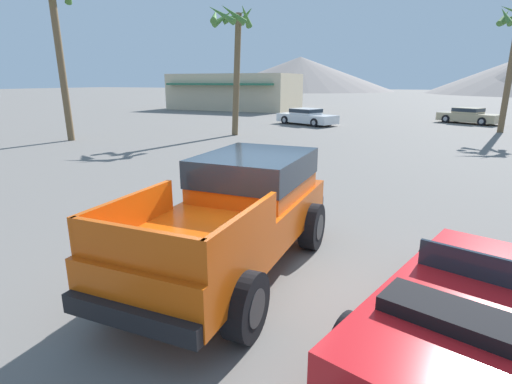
{
  "coord_description": "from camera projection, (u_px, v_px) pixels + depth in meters",
  "views": [
    {
      "loc": [
        2.57,
        -5.71,
        3.13
      ],
      "look_at": [
        -0.31,
        0.76,
        1.16
      ],
      "focal_mm": 28.0,
      "sensor_mm": 36.0,
      "label": 1
    }
  ],
  "objects": [
    {
      "name": "palm_tree_short",
      "position": [
        233.0,
        38.0,
        22.59
      ],
      "size": [
        2.74,
        2.69,
        7.23
      ],
      "color": "brown",
      "rests_on": "ground_plane"
    },
    {
      "name": "ground_plane",
      "position": [
        255.0,
        270.0,
        6.87
      ],
      "size": [
        320.0,
        320.0,
        0.0
      ],
      "primitive_type": "plane",
      "color": "slate"
    },
    {
      "name": "parked_car_tan",
      "position": [
        469.0,
        116.0,
        30.33
      ],
      "size": [
        4.61,
        3.55,
        1.18
      ],
      "rotation": [
        0.0,
        0.0,
        4.22
      ],
      "color": "tan",
      "rests_on": "ground_plane"
    },
    {
      "name": "red_convertible_car",
      "position": [
        463.0,
        312.0,
        4.84
      ],
      "size": [
        2.84,
        4.58,
        1.04
      ],
      "rotation": [
        0.0,
        0.0,
        -0.29
      ],
      "color": "red",
      "rests_on": "ground_plane"
    },
    {
      "name": "storefront_building",
      "position": [
        235.0,
        92.0,
        45.6
      ],
      "size": [
        13.91,
        8.03,
        3.9
      ],
      "color": "beige",
      "rests_on": "ground_plane"
    },
    {
      "name": "orange_pickup_truck",
      "position": [
        240.0,
        206.0,
        6.8
      ],
      "size": [
        2.29,
        5.22,
        1.88
      ],
      "rotation": [
        0.0,
        0.0,
        0.01
      ],
      "color": "#CC4C0C",
      "rests_on": "ground_plane"
    },
    {
      "name": "parked_car_white",
      "position": [
        307.0,
        116.0,
        29.51
      ],
      "size": [
        4.89,
        3.4,
        1.18
      ],
      "rotation": [
        0.0,
        0.0,
        4.31
      ],
      "color": "white",
      "rests_on": "ground_plane"
    },
    {
      "name": "palm_tree_tall",
      "position": [
        56.0,
        20.0,
        20.18
      ],
      "size": [
        2.89,
        2.77,
        8.18
      ],
      "color": "brown",
      "rests_on": "ground_plane"
    }
  ]
}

